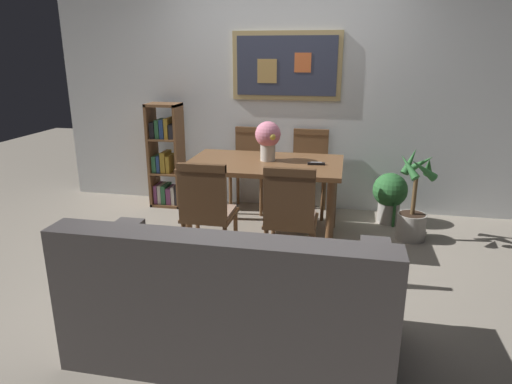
{
  "coord_description": "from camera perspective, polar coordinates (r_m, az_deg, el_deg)",
  "views": [
    {
      "loc": [
        0.7,
        -3.45,
        1.71
      ],
      "look_at": [
        0.02,
        -0.1,
        0.65
      ],
      "focal_mm": 31.8,
      "sensor_mm": 36.0,
      "label": 1
    }
  ],
  "objects": [
    {
      "name": "dining_chair_near_left",
      "position": [
        3.61,
        -6.22,
        -1.86
      ],
      "size": [
        0.4,
        0.41,
        0.91
      ],
      "color": "brown",
      "rests_on": "ground_plane"
    },
    {
      "name": "flower_vase",
      "position": [
        4.2,
        1.52,
        6.88
      ],
      "size": [
        0.24,
        0.24,
        0.37
      ],
      "color": "beige",
      "rests_on": "dining_table"
    },
    {
      "name": "wall_back_with_painting",
      "position": [
        5.09,
        3.58,
        12.62
      ],
      "size": [
        5.2,
        0.14,
        2.6
      ],
      "color": "silver",
      "rests_on": "ground_plane"
    },
    {
      "name": "potted_ivy",
      "position": [
        4.87,
        16.48,
        -0.32
      ],
      "size": [
        0.35,
        0.35,
        0.59
      ],
      "color": "#B2ADA3",
      "rests_on": "ground_plane"
    },
    {
      "name": "dining_table",
      "position": [
        4.22,
        1.07,
        2.52
      ],
      "size": [
        1.42,
        0.9,
        0.74
      ],
      "color": "brown",
      "rests_on": "ground_plane"
    },
    {
      "name": "dining_chair_far_right",
      "position": [
        4.96,
        6.73,
        3.41
      ],
      "size": [
        0.4,
        0.41,
        0.91
      ],
      "color": "brown",
      "rests_on": "ground_plane"
    },
    {
      "name": "dining_chair_near_right",
      "position": [
        3.48,
        4.34,
        -2.58
      ],
      "size": [
        0.4,
        0.41,
        0.91
      ],
      "color": "brown",
      "rests_on": "ground_plane"
    },
    {
      "name": "ground_plane",
      "position": [
        3.92,
        -0.03,
        -8.68
      ],
      "size": [
        12.0,
        12.0,
        0.0
      ],
      "primitive_type": "plane",
      "color": "gray"
    },
    {
      "name": "potted_palm",
      "position": [
        4.49,
        19.15,
        -1.92
      ],
      "size": [
        0.37,
        0.4,
        0.88
      ],
      "color": "#B2ADA3",
      "rests_on": "ground_plane"
    },
    {
      "name": "tv_remote",
      "position": [
        4.12,
        7.58,
        3.57
      ],
      "size": [
        0.16,
        0.06,
        0.02
      ],
      "color": "black",
      "rests_on": "dining_table"
    },
    {
      "name": "bookshelf",
      "position": [
        5.26,
        -11.21,
        4.0
      ],
      "size": [
        0.36,
        0.28,
        1.17
      ],
      "color": "brown",
      "rests_on": "ground_plane"
    },
    {
      "name": "leather_couch",
      "position": [
        2.71,
        -3.28,
        -14.0
      ],
      "size": [
        1.8,
        0.84,
        0.84
      ],
      "color": "#514C4C",
      "rests_on": "ground_plane"
    },
    {
      "name": "dining_chair_far_left",
      "position": [
        5.06,
        -0.7,
        3.81
      ],
      "size": [
        0.4,
        0.41,
        0.91
      ],
      "color": "brown",
      "rests_on": "ground_plane"
    }
  ]
}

